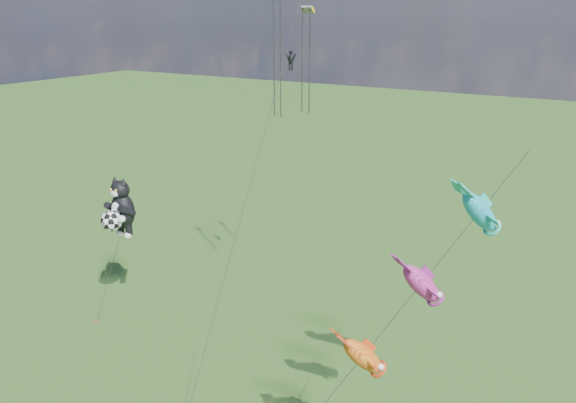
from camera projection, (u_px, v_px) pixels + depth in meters
The scene contains 4 objects.
ground at pixel (92, 377), 37.32m from camera, with size 300.00×300.00×0.00m, color #1A4210.
cat_kite_rig at pixel (119, 210), 42.47m from camera, with size 2.48×4.05×11.36m.
fish_windsock_rig at pixel (392, 320), 25.92m from camera, with size 9.70×12.82×16.94m.
parafoil_rig at pixel (288, 62), 38.08m from camera, with size 2.46×17.42×25.59m.
Camera 1 is at (27.24, -20.64, 23.07)m, focal length 35.00 mm.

